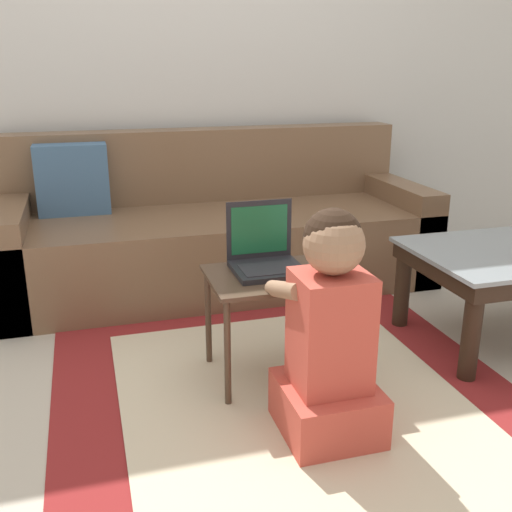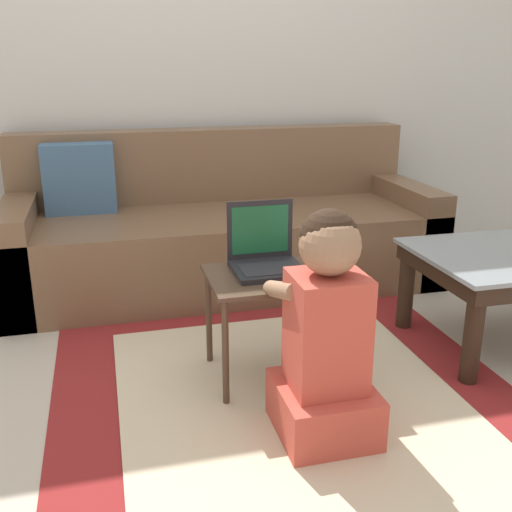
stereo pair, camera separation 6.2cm
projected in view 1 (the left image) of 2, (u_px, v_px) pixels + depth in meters
name	position (u px, v px, depth m)	size (l,w,h in m)	color
ground_plane	(255.00, 401.00, 2.15)	(16.00, 16.00, 0.00)	beige
wall_back	(170.00, 45.00, 3.32)	(9.00, 0.06, 2.50)	silver
area_rug	(293.00, 400.00, 2.15)	(1.67, 1.96, 0.01)	maroon
couch	(216.00, 232.00, 3.25)	(2.23, 0.84, 0.80)	brown
laptop_desk	(276.00, 288.00, 2.22)	(0.50, 0.37, 0.42)	#4C3828
laptop	(266.00, 259.00, 2.24)	(0.26, 0.24, 0.25)	#232328
computer_mouse	(321.00, 269.00, 2.21)	(0.08, 0.10, 0.03)	black
person_seated	(329.00, 336.00, 1.87)	(0.30, 0.43, 0.75)	#CC4C3D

